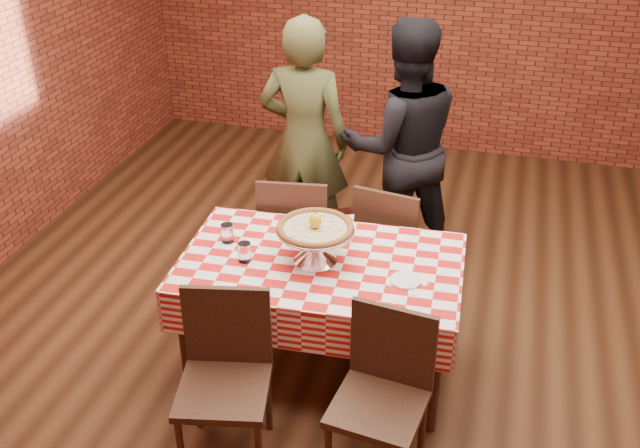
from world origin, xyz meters
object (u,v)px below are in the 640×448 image
at_px(chair_near_left, 223,388).
at_px(chair_far_left, 297,231).
at_px(chair_near_right, 378,406).
at_px(table, 321,316).
at_px(diner_olive, 304,141).
at_px(condiment_caddy, 343,223).
at_px(diner_black, 402,145).
at_px(water_glass_right, 227,233).
at_px(pizza, 315,229).
at_px(water_glass_left, 245,252).
at_px(pizza_stand, 315,245).
at_px(chair_far_right, 393,241).

relative_size(chair_near_left, chair_far_left, 0.99).
bearing_deg(chair_far_left, chair_near_right, 111.88).
bearing_deg(table, chair_near_right, -56.16).
distance_m(chair_near_left, diner_olive, 2.13).
height_order(table, condiment_caddy, condiment_caddy).
bearing_deg(diner_black, water_glass_right, 36.55).
distance_m(table, pizza, 0.59).
distance_m(pizza, diner_olive, 1.34).
xyz_separation_m(water_glass_left, chair_near_left, (0.13, -0.70, -0.35)).
relative_size(chair_near_left, diner_black, 0.52).
bearing_deg(water_glass_left, diner_black, 67.00).
bearing_deg(table, condiment_caddy, 81.29).
height_order(condiment_caddy, chair_near_right, chair_near_right).
relative_size(pizza_stand, diner_olive, 0.25).
height_order(pizza_stand, chair_near_left, pizza_stand).
relative_size(pizza_stand, water_glass_right, 3.89).
relative_size(pizza_stand, chair_far_left, 0.47).
distance_m(pizza, water_glass_left, 0.42).
height_order(chair_near_left, chair_near_right, chair_near_left).
distance_m(chair_far_left, chair_far_right, 0.65).
xyz_separation_m(chair_far_right, diner_olive, (-0.75, 0.46, 0.44)).
xyz_separation_m(chair_near_right, chair_far_left, (-0.85, 1.47, 0.01)).
bearing_deg(pizza_stand, chair_far_right, 68.82).
distance_m(pizza_stand, chair_far_right, 0.96).
xyz_separation_m(pizza_stand, chair_near_left, (-0.25, -0.81, -0.39)).
distance_m(water_glass_left, condiment_caddy, 0.63).
bearing_deg(chair_near_right, chair_far_left, 127.56).
xyz_separation_m(condiment_caddy, chair_near_right, (0.44, -1.05, -0.38)).
relative_size(table, pizza, 3.66).
bearing_deg(water_glass_right, chair_far_right, 41.26).
height_order(water_glass_left, condiment_caddy, condiment_caddy).
bearing_deg(diner_black, chair_near_right, 75.00).
distance_m(pizza_stand, chair_near_right, 0.98).
relative_size(water_glass_left, chair_far_right, 0.13).
distance_m(table, chair_near_left, 0.86).
distance_m(water_glass_left, diner_black, 1.62).
distance_m(water_glass_right, chair_near_right, 1.37).
height_order(water_glass_left, chair_far_left, chair_far_left).
relative_size(chair_far_left, diner_olive, 0.52).
relative_size(table, pizza_stand, 3.52).
height_order(water_glass_right, chair_far_left, chair_far_left).
xyz_separation_m(pizza_stand, water_glass_left, (-0.38, -0.11, -0.04)).
bearing_deg(water_glass_right, diner_olive, 84.63).
bearing_deg(chair_far_right, table, 80.41).
height_order(pizza_stand, diner_black, diner_black).
bearing_deg(chair_far_right, water_glass_right, 50.74).
bearing_deg(chair_far_right, pizza, 78.30).
xyz_separation_m(pizza, diner_olive, (-0.43, 1.27, -0.06)).
distance_m(table, diner_olive, 1.45).
distance_m(water_glass_right, chair_far_left, 0.80).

